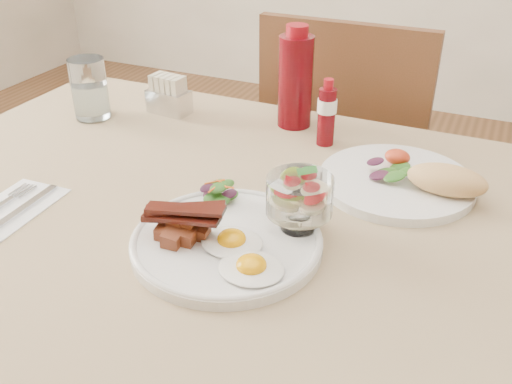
% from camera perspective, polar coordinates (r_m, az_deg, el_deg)
% --- Properties ---
extents(table, '(1.33, 0.88, 0.75)m').
position_cam_1_polar(table, '(0.98, -1.19, -6.03)').
color(table, brown).
rests_on(table, ground).
extents(chair_far, '(0.42, 0.42, 0.93)m').
position_cam_1_polar(chair_far, '(1.59, 9.14, 2.98)').
color(chair_far, brown).
rests_on(chair_far, ground).
extents(main_plate, '(0.28, 0.28, 0.02)m').
position_cam_1_polar(main_plate, '(0.84, -2.95, -5.05)').
color(main_plate, white).
rests_on(main_plate, table).
extents(fried_eggs, '(0.15, 0.13, 0.02)m').
position_cam_1_polar(fried_eggs, '(0.79, -1.49, -6.16)').
color(fried_eggs, white).
rests_on(fried_eggs, main_plate).
extents(bacon_potato_pile, '(0.13, 0.08, 0.06)m').
position_cam_1_polar(bacon_potato_pile, '(0.82, -7.43, -3.15)').
color(bacon_potato_pile, maroon).
rests_on(bacon_potato_pile, main_plate).
extents(side_salad, '(0.07, 0.06, 0.03)m').
position_cam_1_polar(side_salad, '(0.91, -3.68, -0.12)').
color(side_salad, '#194C14').
rests_on(side_salad, main_plate).
extents(fruit_cup, '(0.10, 0.10, 0.10)m').
position_cam_1_polar(fruit_cup, '(0.83, 4.38, -0.38)').
color(fruit_cup, white).
rests_on(fruit_cup, main_plate).
extents(second_plate, '(0.29, 0.27, 0.07)m').
position_cam_1_polar(second_plate, '(1.01, 14.99, 1.19)').
color(second_plate, white).
rests_on(second_plate, table).
extents(ketchup_bottle, '(0.07, 0.07, 0.21)m').
position_cam_1_polar(ketchup_bottle, '(1.20, 3.97, 11.12)').
color(ketchup_bottle, '#4F040A').
rests_on(ketchup_bottle, table).
extents(hot_sauce_bottle, '(0.04, 0.04, 0.13)m').
position_cam_1_polar(hot_sauce_bottle, '(1.12, 7.08, 7.81)').
color(hot_sauce_bottle, '#4F040A').
rests_on(hot_sauce_bottle, table).
extents(sugar_caddy, '(0.10, 0.06, 0.09)m').
position_cam_1_polar(sugar_caddy, '(1.29, -8.72, 9.40)').
color(sugar_caddy, silver).
rests_on(sugar_caddy, table).
extents(water_glass, '(0.08, 0.08, 0.13)m').
position_cam_1_polar(water_glass, '(1.30, -16.26, 9.55)').
color(water_glass, white).
rests_on(water_glass, table).
extents(napkin_cutlery, '(0.11, 0.19, 0.01)m').
position_cam_1_polar(napkin_cutlery, '(1.00, -23.57, -1.78)').
color(napkin_cutlery, white).
rests_on(napkin_cutlery, table).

